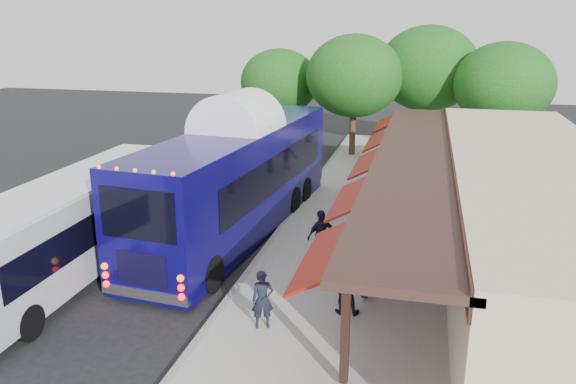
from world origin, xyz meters
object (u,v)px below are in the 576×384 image
Objects in this scene: coach_bus at (239,174)px; city_bus at (74,223)px; ped_b at (345,283)px; ped_d at (387,161)px; ped_a at (263,300)px; sign_board at (355,258)px; ped_c at (321,236)px.

coach_bus is 1.20× the size of city_bus.
ped_b reaches higher than ped_d.
sign_board is (1.90, 3.20, -0.01)m from ped_a.
city_bus is at bearing -123.81° from coach_bus.
city_bus is 10.01× the size of sign_board.
coach_bus reaches higher than ped_b.
ped_a is 0.92× the size of ped_d.
coach_bus is at bearing 138.55° from sign_board.
ped_b is (4.77, -5.54, -1.23)m from coach_bus.
city_bus is 7.04m from ped_a.
ped_c is (0.66, 4.45, 0.10)m from ped_a.
ped_d is at bearing 85.05° from sign_board.
ped_a is at bearing 39.39° from ped_c.
sign_board is (4.79, -3.58, -1.34)m from coach_bus.
city_bus is 6.72× the size of ped_d.
ped_a is (2.89, -6.78, -1.33)m from coach_bus.
coach_bus is 7.41m from ped_b.
ped_c is 1.77m from sign_board.
city_bus reaches higher than ped_d.
ped_b is 14.09m from ped_d.
ped_b is 1.96m from sign_board.
ped_a is at bearing 108.39° from ped_d.
city_bus is 8.68m from sign_board.
city_bus is 8.62m from ped_b.
sign_board is at bearing -31.57° from coach_bus.
city_bus is 7.27× the size of ped_a.
coach_bus reaches higher than ped_c.
city_bus is 6.43× the size of ped_b.
coach_bus is 7.69× the size of ped_b.
ped_d is 1.49× the size of sign_board.
ped_c is at bearing 16.77° from city_bus.
ped_c is (-1.22, 3.21, 0.00)m from ped_b.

